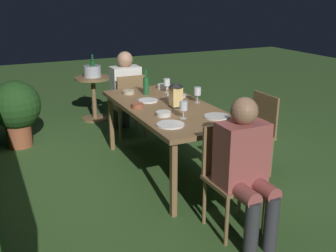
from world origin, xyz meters
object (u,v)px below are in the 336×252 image
(lantern_centerpiece, at_px, (176,93))
(wine_glass_d, at_px, (241,113))
(chair_head_far, at_px, (130,103))
(green_bottle_on_table, at_px, (146,85))
(side_table, at_px, (94,91))
(wine_glass_c, at_px, (167,83))
(plate_d, at_px, (170,125))
(dining_table, at_px, (168,111))
(wine_glass_b, at_px, (197,92))
(ice_bucket, at_px, (92,71))
(potted_plant_by_hedge, at_px, (16,108))
(person_in_cream, at_px, (124,89))
(plate_a, at_px, (148,101))
(bowl_olives, at_px, (129,92))
(plate_b, at_px, (217,117))
(person_in_rust, at_px, (246,164))
(chair_side_left_a, at_px, (255,130))
(wine_glass_a, at_px, (184,107))
(chair_head_near, at_px, (230,172))
(bowl_dip, at_px, (164,114))
(bowl_bread, at_px, (137,105))
(bowl_salad, at_px, (163,86))
(plate_c, at_px, (177,96))

(lantern_centerpiece, bearing_deg, wine_glass_d, -162.71)
(chair_head_far, distance_m, green_bottle_on_table, 0.73)
(side_table, bearing_deg, wine_glass_c, -164.72)
(wine_glass_c, xyz_separation_m, plate_d, (-1.13, 0.50, -0.11))
(dining_table, relative_size, plate_d, 7.47)
(wine_glass_b, height_order, ice_bucket, ice_bucket)
(green_bottle_on_table, height_order, potted_plant_by_hedge, green_bottle_on_table)
(potted_plant_by_hedge, bearing_deg, person_in_cream, -94.38)
(potted_plant_by_hedge, bearing_deg, side_table, -59.11)
(plate_a, relative_size, ice_bucket, 0.64)
(green_bottle_on_table, bearing_deg, wine_glass_b, -147.97)
(bowl_olives, bearing_deg, plate_b, -160.19)
(chair_head_far, relative_size, plate_b, 3.55)
(person_in_rust, relative_size, green_bottle_on_table, 3.96)
(lantern_centerpiece, distance_m, potted_plant_by_hedge, 2.18)
(dining_table, height_order, bowl_olives, bowl_olives)
(dining_table, xyz_separation_m, side_table, (2.20, 0.22, -0.25))
(chair_side_left_a, bearing_deg, lantern_centerpiece, 65.81)
(wine_glass_c, xyz_separation_m, bowl_olives, (0.13, 0.43, -0.09))
(dining_table, bearing_deg, wine_glass_c, -23.98)
(wine_glass_a, bearing_deg, chair_head_near, -175.45)
(plate_d, relative_size, bowl_dip, 1.73)
(bowl_bread, height_order, bowl_salad, bowl_salad)
(chair_head_near, relative_size, plate_a, 3.93)
(ice_bucket, bearing_deg, plate_d, 179.16)
(plate_b, bearing_deg, wine_glass_b, -9.83)
(plate_a, height_order, potted_plant_by_hedge, potted_plant_by_hedge)
(wine_glass_d, distance_m, side_table, 3.15)
(person_in_cream, height_order, bowl_bread, person_in_cream)
(chair_head_far, height_order, person_in_cream, person_in_cream)
(plate_b, bearing_deg, green_bottle_on_table, 13.27)
(plate_a, relative_size, plate_c, 0.97)
(person_in_rust, relative_size, bowl_bread, 9.19)
(chair_side_left_a, distance_m, plate_c, 0.97)
(wine_glass_a, xyz_separation_m, ice_bucket, (2.67, 0.16, -0.10))
(lantern_centerpiece, bearing_deg, plate_c, -27.62)
(wine_glass_c, relative_size, plate_c, 0.74)
(chair_head_far, height_order, ice_bucket, ice_bucket)
(bowl_salad, bearing_deg, plate_b, 178.68)
(wine_glass_a, distance_m, side_table, 2.71)
(potted_plant_by_hedge, bearing_deg, bowl_olives, -124.52)
(green_bottle_on_table, distance_m, plate_c, 0.38)
(chair_side_left_a, bearing_deg, green_bottle_on_table, 40.42)
(green_bottle_on_table, distance_m, potted_plant_by_hedge, 1.71)
(person_in_cream, bearing_deg, plate_a, 174.01)
(plate_d, distance_m, ice_bucket, 2.80)
(green_bottle_on_table, xyz_separation_m, bowl_olives, (0.11, 0.18, -0.08))
(lantern_centerpiece, height_order, bowl_salad, lantern_centerpiece)
(chair_head_near, xyz_separation_m, bowl_olives, (1.86, 0.20, 0.29))
(wine_glass_a, bearing_deg, plate_d, 123.37)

